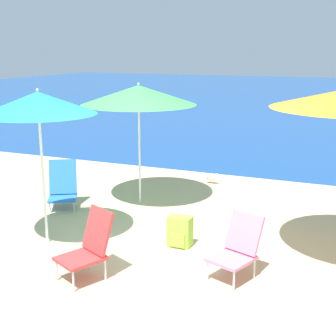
{
  "coord_description": "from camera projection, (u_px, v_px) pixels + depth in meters",
  "views": [
    {
      "loc": [
        1.95,
        -4.45,
        2.67
      ],
      "look_at": [
        -0.59,
        1.64,
        1.0
      ],
      "focal_mm": 50.0,
      "sensor_mm": 36.0,
      "label": 1
    }
  ],
  "objects": [
    {
      "name": "ground_plane",
      "position": [
        161.0,
        289.0,
        5.37
      ],
      "size": [
        60.0,
        60.0,
        0.0
      ],
      "primitive_type": "plane",
      "color": "#C6B284"
    },
    {
      "name": "sea_water",
      "position": [
        329.0,
        96.0,
        27.92
      ],
      "size": [
        60.0,
        40.0,
        0.01
      ],
      "color": "#19478C",
      "rests_on": "ground"
    },
    {
      "name": "beach_umbrella_green",
      "position": [
        139.0,
        95.0,
        7.99
      ],
      "size": [
        1.99,
        1.99,
        2.13
      ],
      "color": "white",
      "rests_on": "ground"
    },
    {
      "name": "beach_umbrella_teal",
      "position": [
        38.0,
        103.0,
        6.21
      ],
      "size": [
        1.56,
        1.56,
        2.18
      ],
      "color": "white",
      "rests_on": "ground"
    },
    {
      "name": "beach_chair_red",
      "position": [
        89.0,
        245.0,
        5.57
      ],
      "size": [
        0.66,
        0.74,
        0.83
      ],
      "rotation": [
        0.0,
        0.0,
        -0.44
      ],
      "color": "silver",
      "rests_on": "ground"
    },
    {
      "name": "beach_chair_blue",
      "position": [
        63.0,
        186.0,
        8.14
      ],
      "size": [
        0.69,
        0.73,
        0.81
      ],
      "rotation": [
        0.0,
        0.0,
        0.52
      ],
      "color": "silver",
      "rests_on": "ground"
    },
    {
      "name": "beach_chair_pink",
      "position": [
        238.0,
        246.0,
        5.61
      ],
      "size": [
        0.62,
        0.72,
        0.76
      ],
      "rotation": [
        0.0,
        0.0,
        -0.35
      ],
      "color": "silver",
      "rests_on": "ground"
    },
    {
      "name": "backpack_lime",
      "position": [
        180.0,
        232.0,
        6.52
      ],
      "size": [
        0.32,
        0.24,
        0.43
      ],
      "color": "#8ECC3D",
      "rests_on": "ground"
    },
    {
      "name": "seagull",
      "position": [
        212.0,
        177.0,
        9.58
      ],
      "size": [
        0.27,
        0.11,
        0.23
      ],
      "color": "gold",
      "rests_on": "ground"
    }
  ]
}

